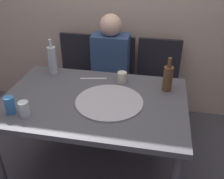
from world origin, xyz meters
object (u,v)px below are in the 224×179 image
wine_bottle (168,78)px  chair_middle (112,75)px  pizza_tray (109,102)px  beer_bottle (52,60)px  dining_table (94,108)px  guest_in_sweater (109,70)px  tumbler_near (24,109)px  table_knife (93,79)px  chair_left (79,72)px  tumbler_far (122,77)px  soda_can (10,105)px  chair_right (157,79)px

wine_bottle → chair_middle: (-0.56, 0.62, -0.33)m
pizza_tray → beer_bottle: (-0.58, 0.37, 0.12)m
dining_table → beer_bottle: size_ratio=4.42×
beer_bottle → guest_in_sweater: bearing=40.3°
guest_in_sweater → beer_bottle: bearing=40.3°
dining_table → tumbler_near: size_ratio=13.05×
table_knife → chair_left: 0.68m
wine_bottle → beer_bottle: size_ratio=0.88×
beer_bottle → tumbler_far: 0.62m
pizza_tray → wine_bottle: 0.49m
table_knife → chair_middle: 0.60m
pizza_tray → chair_middle: 0.92m
wine_bottle → table_knife: size_ratio=1.22×
dining_table → beer_bottle: beer_bottle is taller
tumbler_near → tumbler_far: size_ratio=1.15×
tumbler_far → chair_left: size_ratio=0.10×
table_knife → dining_table: bearing=-87.1°
chair_middle → table_knife: bearing=84.9°
dining_table → pizza_tray: 0.16m
pizza_tray → tumbler_far: size_ratio=5.43×
dining_table → wine_bottle: bearing=24.4°
soda_can → chair_right: 1.50m
beer_bottle → table_knife: size_ratio=1.39×
soda_can → chair_left: (0.10, 1.13, -0.29)m
chair_middle → tumbler_far: bearing=109.2°
wine_bottle → tumbler_near: size_ratio=2.59×
chair_left → beer_bottle: bearing=84.4°
dining_table → chair_middle: 0.87m
tumbler_near → chair_middle: chair_middle is taller
dining_table → tumbler_far: (0.16, 0.29, 0.13)m
pizza_tray → table_knife: bearing=121.8°
table_knife → chair_middle: size_ratio=0.24×
beer_bottle → chair_middle: beer_bottle is taller
wine_bottle → beer_bottle: beer_bottle is taller
chair_left → tumbler_near: bearing=90.5°
wine_bottle → soda_can: 1.15m
tumbler_near → table_knife: bearing=62.3°
pizza_tray → soda_can: soda_can is taller
tumbler_far → guest_in_sweater: bearing=115.5°
tumbler_near → soda_can: bearing=174.4°
chair_right → tumbler_near: bearing=53.9°
pizza_tray → chair_left: size_ratio=0.54×
beer_bottle → tumbler_near: 0.64m
tumbler_near → soda_can: soda_can is taller
table_knife → soda_can: bearing=-137.2°
tumbler_near → chair_left: bearing=90.5°
soda_can → chair_middle: bearing=67.7°
dining_table → table_knife: 0.33m
soda_can → guest_in_sweater: 1.10m
dining_table → tumbler_near: bearing=-143.5°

